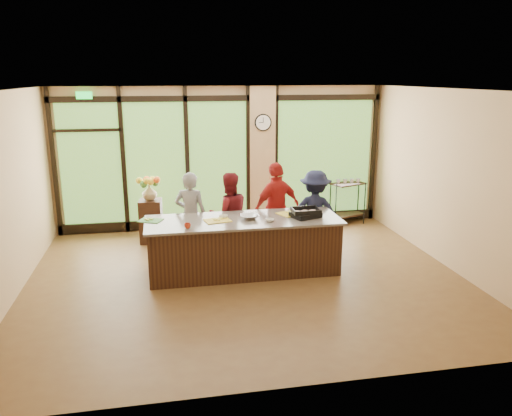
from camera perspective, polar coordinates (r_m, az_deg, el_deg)
name	(u,v)px	position (r m, az deg, el deg)	size (l,w,h in m)	color
floor	(247,278)	(8.23, -1.08, -8.01)	(7.00, 7.00, 0.00)	brown
ceiling	(246,90)	(7.58, -1.19, 13.35)	(7.00, 7.00, 0.00)	silver
back_wall	(223,158)	(10.69, -3.84, 5.70)	(7.00, 7.00, 0.00)	tan
left_wall	(5,199)	(7.99, -26.73, 0.96)	(6.00, 6.00, 0.00)	tan
right_wall	(451,180)	(9.03, 21.38, 2.99)	(6.00, 6.00, 0.00)	tan
window_wall	(231,163)	(10.68, -2.92, 5.14)	(6.90, 0.12, 3.00)	tan
island_base	(243,247)	(8.35, -1.44, -4.44)	(3.10, 1.00, 0.88)	black
countertop	(243,220)	(8.21, -1.46, -1.41)	(3.20, 1.10, 0.04)	slate
wall_clock	(263,122)	(10.60, 0.81, 9.75)	(0.36, 0.04, 0.36)	black
cook_left	(191,216)	(8.95, -7.46, -0.87)	(0.58, 0.38, 1.58)	gray
cook_midleft	(229,215)	(8.97, -3.11, -0.81)	(0.76, 0.59, 1.55)	maroon
cook_midright	(277,208)	(9.15, 2.38, -0.03)	(1.00, 0.41, 1.70)	#A81D19
cook_right	(315,212)	(9.23, 6.75, -0.45)	(1.00, 0.58, 1.55)	#171A33
roasting_pan	(306,215)	(8.35, 5.69, -0.77)	(0.45, 0.35, 0.08)	black
mixing_bowl	(250,217)	(8.20, -0.74, -1.01)	(0.29, 0.29, 0.07)	silver
cutting_board_left	(150,220)	(8.29, -11.97, -1.40)	(0.36, 0.27, 0.01)	#387E2E
cutting_board_center	(218,220)	(8.12, -4.42, -1.43)	(0.41, 0.31, 0.01)	gold
cutting_board_right	(292,213)	(8.54, 4.09, -0.60)	(0.45, 0.33, 0.01)	gold
prep_bowl_near	(223,217)	(8.27, -3.74, -1.00)	(0.15, 0.15, 0.05)	silver
prep_bowl_mid	(270,220)	(8.06, 1.58, -1.40)	(0.14, 0.14, 0.04)	silver
prep_bowl_far	(254,214)	(8.46, -0.24, -0.64)	(0.13, 0.13, 0.03)	silver
red_ramekin	(187,226)	(7.77, -7.84, -2.03)	(0.10, 0.10, 0.08)	#B82C12
flower_stand	(151,221)	(10.05, -11.90, -1.45)	(0.43, 0.43, 0.86)	black
flower_vase	(150,192)	(9.91, -12.07, 1.75)	(0.29, 0.29, 0.30)	#937C50
bar_cart	(347,196)	(11.29, 10.41, 1.32)	(0.83, 0.65, 1.00)	black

